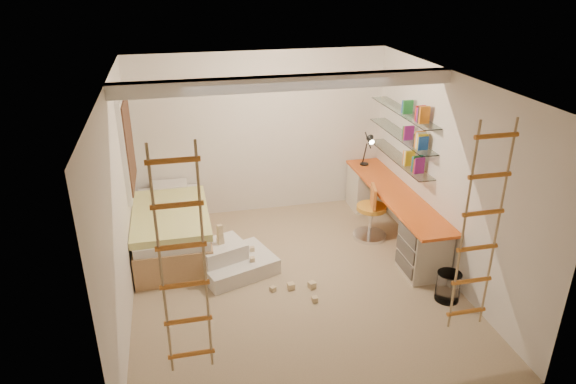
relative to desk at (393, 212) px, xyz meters
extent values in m
plane|color=#988362|center=(-1.72, -0.86, -0.40)|extent=(4.50, 4.50, 0.00)
cube|color=white|center=(-1.72, -0.56, 2.12)|extent=(4.00, 0.18, 0.16)
cube|color=white|center=(-3.69, 0.64, 1.15)|extent=(0.06, 1.15, 1.35)
cube|color=#4C2D1E|center=(-3.65, 0.64, 1.15)|extent=(0.02, 1.00, 1.20)
cylinder|color=white|center=(0.03, -1.63, -0.22)|extent=(0.29, 0.29, 0.37)
cube|color=orange|center=(0.00, -0.03, 0.33)|extent=(0.55, 2.80, 0.04)
cube|color=beige|center=(0.00, 1.07, -0.05)|extent=(0.52, 0.55, 0.71)
cube|color=beige|center=(0.00, -1.03, -0.05)|extent=(0.52, 0.55, 0.71)
cube|color=#4C4742|center=(-0.27, -1.03, 0.21)|extent=(0.02, 0.50, 0.18)
cube|color=#4C4742|center=(-0.27, -1.03, -0.01)|extent=(0.02, 0.50, 0.18)
cube|color=#4C4742|center=(-0.27, -1.03, -0.23)|extent=(0.02, 0.50, 0.18)
cube|color=white|center=(0.15, 0.27, 0.75)|extent=(0.25, 1.80, 0.01)
cube|color=white|center=(0.15, 0.27, 1.10)|extent=(0.25, 1.80, 0.01)
cube|color=white|center=(0.15, 0.27, 1.45)|extent=(0.25, 1.80, 0.01)
cube|color=#AD7F51|center=(-3.20, 0.37, -0.18)|extent=(1.00, 2.00, 0.45)
cube|color=white|center=(-3.20, 0.37, 0.11)|extent=(0.95, 1.95, 0.12)
cube|color=yellow|center=(-3.20, 0.22, 0.22)|extent=(1.02, 1.60, 0.10)
cube|color=white|center=(-3.20, 1.17, 0.23)|extent=(0.55, 0.35, 0.12)
cylinder|color=black|center=(-0.05, 1.12, 0.36)|extent=(0.14, 0.14, 0.02)
cylinder|color=black|center=(-0.05, 1.12, 0.55)|extent=(0.02, 0.15, 0.36)
cylinder|color=black|center=(-0.05, 1.02, 0.80)|extent=(0.02, 0.27, 0.20)
cone|color=black|center=(-0.05, 0.90, 0.85)|extent=(0.12, 0.14, 0.15)
cylinder|color=#FFEABF|center=(-0.05, 0.86, 0.82)|extent=(0.08, 0.04, 0.08)
cylinder|color=orange|center=(-0.32, 0.05, 0.09)|extent=(0.53, 0.53, 0.06)
cube|color=orange|center=(-0.32, 0.01, 0.29)|extent=(0.12, 0.33, 0.31)
cylinder|color=silver|center=(-0.32, 0.05, -0.13)|extent=(0.06, 0.06, 0.44)
cylinder|color=silver|center=(-0.32, 0.05, -0.38)|extent=(0.61, 0.61, 0.05)
cube|color=silver|center=(-2.40, -0.43, -0.30)|extent=(1.14, 1.01, 0.21)
cube|color=silver|center=(-2.58, -0.38, -0.09)|extent=(0.71, 0.64, 0.21)
cube|color=#CCB284|center=(-2.58, -0.38, 0.06)|extent=(0.10, 0.10, 0.08)
cube|color=#CCB284|center=(-2.58, -0.38, 0.13)|extent=(0.09, 0.09, 0.07)
cube|color=#CCB284|center=(-2.58, -0.38, 0.23)|extent=(0.08, 0.08, 0.12)
cube|color=#CCB284|center=(-2.20, -0.58, -0.16)|extent=(0.06, 0.06, 0.06)
cube|color=#CCB284|center=(-2.16, -0.31, -0.16)|extent=(0.06, 0.06, 0.06)
cube|color=#CCB284|center=(-2.64, -0.61, -0.16)|extent=(0.06, 0.06, 0.06)
cube|color=#CCB284|center=(-2.01, -0.99, -0.37)|extent=(0.07, 0.07, 0.07)
cube|color=#CCB284|center=(-1.56, -1.32, -0.37)|extent=(0.07, 0.07, 0.07)
cube|color=#CCB284|center=(-1.78, -1.00, -0.37)|extent=(0.07, 0.07, 0.07)
cube|color=#CCB284|center=(-1.51, -1.03, -0.37)|extent=(0.07, 0.07, 0.07)
cube|color=#8C1E7F|center=(0.15, 0.27, 0.86)|extent=(0.14, 0.52, 0.22)
cube|color=red|center=(0.15, 0.27, 1.21)|extent=(0.14, 0.58, 0.22)
cube|color=#1E722D|center=(0.15, 0.27, 1.56)|extent=(0.14, 0.46, 0.22)
camera|label=1|loc=(-3.03, -6.28, 3.36)|focal=32.00mm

